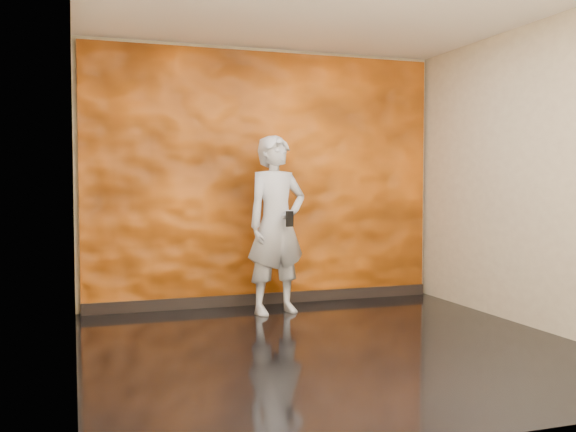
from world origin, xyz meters
name	(u,v)px	position (x,y,z in m)	size (l,w,h in m)	color
room	(334,175)	(0.00, 0.00, 1.40)	(4.02, 4.02, 2.81)	black
feature_wall	(265,179)	(0.00, 1.96, 1.38)	(3.90, 0.06, 2.75)	orange
baseboard	(267,299)	(0.00, 1.92, 0.06)	(3.90, 0.04, 0.12)	black
man	(276,225)	(-0.04, 1.43, 0.91)	(0.66, 0.43, 1.82)	#9A9EA8
phone	(290,219)	(0.01, 1.17, 0.98)	(0.08, 0.02, 0.16)	black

